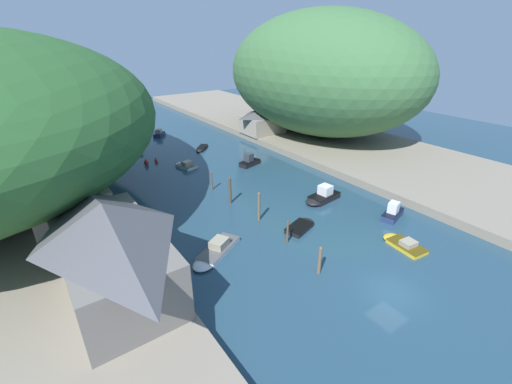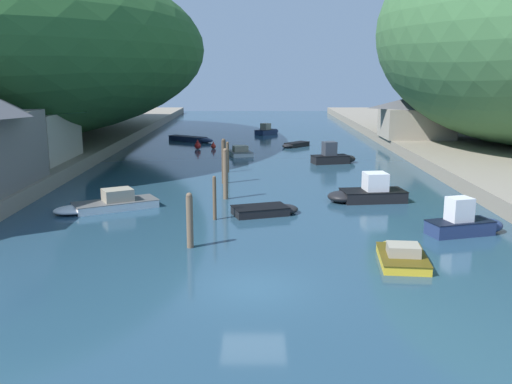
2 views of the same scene
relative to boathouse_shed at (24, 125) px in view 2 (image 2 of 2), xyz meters
The scene contains 21 objects.
water_surface 19.50m from the boathouse_shed, 16.46° to the left, with size 130.00×130.00×0.00m, color #234256.
hillside_left 18.31m from the boathouse_shed, 116.27° to the left, with size 41.08×57.51×18.35m.
boathouse_shed is the anchor object (origin of this frame).
right_bank_cottage 38.72m from the boathouse_shed, 23.84° to the left, with size 7.55×6.19×4.45m.
boat_small_dinghy 19.80m from the boathouse_shed, 30.40° to the left, with size 2.76×3.94×0.97m.
boat_cabin_cruiser 27.44m from the boathouse_shed, 21.56° to the right, with size 5.07×2.50×1.81m.
boat_far_right_bank 33.93m from the boathouse_shed, 30.84° to the right, with size 4.28×2.40×1.90m.
boat_near_quay 34.69m from the boathouse_shed, 54.74° to the left, with size 3.43×3.71×1.43m.
boat_open_rowboat 23.61m from the boathouse_shed, 61.51° to the left, with size 5.72×4.37×0.57m.
boat_far_upstream 23.55m from the boathouse_shed, 34.85° to the right, with size 4.14×2.78×0.49m.
boat_mid_channel 32.85m from the boathouse_shed, 40.76° to the right, with size 2.32×4.34×0.85m.
boat_red_skiff 15.91m from the boathouse_shed, 51.89° to the right, with size 6.17×4.54×1.18m.
boat_white_cruiser 26.00m from the boathouse_shed, 10.96° to the left, with size 4.20×2.37×1.92m.
boat_navy_launch 27.72m from the boathouse_shed, 34.99° to the left, with size 3.37×3.46×0.47m.
mooring_post_nearest 24.99m from the boathouse_shed, 51.83° to the right, with size 0.31×0.31×2.61m.
mooring_post_second 21.87m from the boathouse_shed, 41.95° to the right, with size 0.20×0.20×2.46m.
mooring_post_middle 19.10m from the boathouse_shed, 29.68° to the right, with size 0.31×0.31×3.27m.
mooring_post_fourth 16.77m from the boathouse_shed, 14.68° to the right, with size 0.32×0.32×3.26m.
mooring_post_farthest 16.35m from the boathouse_shed, ahead, with size 0.23×0.23×2.48m.
channel_buoy_near 19.04m from the boathouse_shed, 48.78° to the left, with size 0.68×0.68×1.02m.
channel_buoy_far 20.32m from the boathouse_shed, 45.74° to the left, with size 0.51×0.51×0.77m.
Camera 2 is at (0.09, -20.35, 8.09)m, focal length 40.00 mm.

